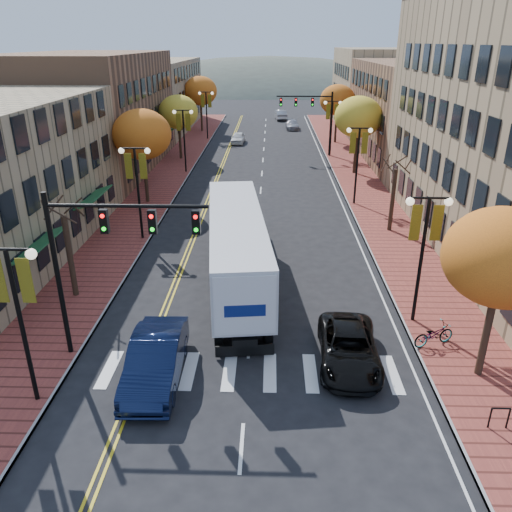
# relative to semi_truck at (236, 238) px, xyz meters

# --- Properties ---
(ground) EXTENTS (200.00, 200.00, 0.00)m
(ground) POSITION_rel_semi_truck_xyz_m (0.99, -10.48, -2.36)
(ground) COLOR black
(ground) RESTS_ON ground
(sidewalk_left) EXTENTS (4.00, 85.00, 0.15)m
(sidewalk_left) POSITION_rel_semi_truck_xyz_m (-8.01, 22.02, -2.29)
(sidewalk_left) COLOR brown
(sidewalk_left) RESTS_ON ground
(sidewalk_right) EXTENTS (4.00, 85.00, 0.15)m
(sidewalk_right) POSITION_rel_semi_truck_xyz_m (9.99, 22.02, -2.29)
(sidewalk_right) COLOR brown
(sidewalk_right) RESTS_ON ground
(building_left_mid) EXTENTS (12.00, 24.00, 11.00)m
(building_left_mid) POSITION_rel_semi_truck_xyz_m (-16.01, 25.52, 3.14)
(building_left_mid) COLOR brown
(building_left_mid) RESTS_ON ground
(building_left_far) EXTENTS (12.00, 26.00, 9.50)m
(building_left_far) POSITION_rel_semi_truck_xyz_m (-16.01, 50.52, 2.39)
(building_left_far) COLOR #9E8966
(building_left_far) RESTS_ON ground
(building_right_mid) EXTENTS (15.00, 24.00, 10.00)m
(building_right_mid) POSITION_rel_semi_truck_xyz_m (19.49, 31.52, 2.64)
(building_right_mid) COLOR brown
(building_right_mid) RESTS_ON ground
(building_right_far) EXTENTS (15.00, 20.00, 11.00)m
(building_right_far) POSITION_rel_semi_truck_xyz_m (19.49, 53.52, 3.14)
(building_right_far) COLOR #9E8966
(building_right_far) RESTS_ON ground
(tree_left_a) EXTENTS (0.28, 0.28, 4.20)m
(tree_left_a) POSITION_rel_semi_truck_xyz_m (-8.01, -2.48, -0.11)
(tree_left_a) COLOR #382619
(tree_left_a) RESTS_ON sidewalk_left
(tree_left_b) EXTENTS (4.48, 4.48, 7.21)m
(tree_left_b) POSITION_rel_semi_truck_xyz_m (-8.01, 13.52, 3.08)
(tree_left_b) COLOR #382619
(tree_left_b) RESTS_ON sidewalk_left
(tree_left_c) EXTENTS (4.16, 4.16, 6.69)m
(tree_left_c) POSITION_rel_semi_truck_xyz_m (-8.01, 29.52, 2.69)
(tree_left_c) COLOR #382619
(tree_left_c) RESTS_ON sidewalk_left
(tree_left_d) EXTENTS (4.61, 4.61, 7.42)m
(tree_left_d) POSITION_rel_semi_truck_xyz_m (-8.01, 47.52, 3.24)
(tree_left_d) COLOR #382619
(tree_left_d) RESTS_ON sidewalk_left
(tree_right_a) EXTENTS (4.16, 4.16, 6.69)m
(tree_right_a) POSITION_rel_semi_truck_xyz_m (9.99, -8.48, 2.69)
(tree_right_a) COLOR #382619
(tree_right_a) RESTS_ON sidewalk_right
(tree_right_b) EXTENTS (0.28, 0.28, 4.20)m
(tree_right_b) POSITION_rel_semi_truck_xyz_m (9.99, 7.52, -0.11)
(tree_right_b) COLOR #382619
(tree_right_b) RESTS_ON sidewalk_right
(tree_right_c) EXTENTS (4.48, 4.48, 7.21)m
(tree_right_c) POSITION_rel_semi_truck_xyz_m (9.99, 23.52, 3.08)
(tree_right_c) COLOR #382619
(tree_right_c) RESTS_ON sidewalk_right
(tree_right_d) EXTENTS (4.35, 4.35, 7.00)m
(tree_right_d) POSITION_rel_semi_truck_xyz_m (9.99, 39.52, 2.92)
(tree_right_d) COLOR #382619
(tree_right_d) RESTS_ON sidewalk_right
(lamp_left_a) EXTENTS (1.96, 0.36, 6.05)m
(lamp_left_a) POSITION_rel_semi_truck_xyz_m (-6.51, -10.48, 1.93)
(lamp_left_a) COLOR black
(lamp_left_a) RESTS_ON ground
(lamp_left_b) EXTENTS (1.96, 0.36, 6.05)m
(lamp_left_b) POSITION_rel_semi_truck_xyz_m (-6.51, 5.52, 1.93)
(lamp_left_b) COLOR black
(lamp_left_b) RESTS_ON ground
(lamp_left_c) EXTENTS (1.96, 0.36, 6.05)m
(lamp_left_c) POSITION_rel_semi_truck_xyz_m (-6.51, 23.52, 1.93)
(lamp_left_c) COLOR black
(lamp_left_c) RESTS_ON ground
(lamp_left_d) EXTENTS (1.96, 0.36, 6.05)m
(lamp_left_d) POSITION_rel_semi_truck_xyz_m (-6.51, 41.52, 1.93)
(lamp_left_d) COLOR black
(lamp_left_d) RESTS_ON ground
(lamp_right_a) EXTENTS (1.96, 0.36, 6.05)m
(lamp_right_a) POSITION_rel_semi_truck_xyz_m (8.49, -4.48, 1.93)
(lamp_right_a) COLOR black
(lamp_right_a) RESTS_ON ground
(lamp_right_b) EXTENTS (1.96, 0.36, 6.05)m
(lamp_right_b) POSITION_rel_semi_truck_xyz_m (8.49, 13.52, 1.93)
(lamp_right_b) COLOR black
(lamp_right_b) RESTS_ON ground
(lamp_right_c) EXTENTS (1.96, 0.36, 6.05)m
(lamp_right_c) POSITION_rel_semi_truck_xyz_m (8.49, 31.52, 1.93)
(lamp_right_c) COLOR black
(lamp_right_c) RESTS_ON ground
(traffic_mast_near) EXTENTS (6.10, 0.35, 7.00)m
(traffic_mast_near) POSITION_rel_semi_truck_xyz_m (-4.49, -7.48, 2.56)
(traffic_mast_near) COLOR black
(traffic_mast_near) RESTS_ON ground
(traffic_mast_far) EXTENTS (6.10, 0.34, 7.00)m
(traffic_mast_far) POSITION_rel_semi_truck_xyz_m (6.47, 31.52, 2.56)
(traffic_mast_far) COLOR black
(traffic_mast_far) RESTS_ON ground
(semi_truck) EXTENTS (4.39, 16.37, 4.05)m
(semi_truck) POSITION_rel_semi_truck_xyz_m (0.00, 0.00, 0.00)
(semi_truck) COLOR black
(semi_truck) RESTS_ON ground
(navy_sedan) EXTENTS (2.00, 5.38, 1.76)m
(navy_sedan) POSITION_rel_semi_truck_xyz_m (-2.47, -9.00, -1.49)
(navy_sedan) COLOR black
(navy_sedan) RESTS_ON ground
(black_suv) EXTENTS (2.60, 5.17, 1.40)m
(black_suv) POSITION_rel_semi_truck_xyz_m (5.05, -7.74, -1.66)
(black_suv) COLOR black
(black_suv) RESTS_ON ground
(car_far_white) EXTENTS (1.88, 4.07, 1.35)m
(car_far_white) POSITION_rel_semi_truck_xyz_m (-2.33, 39.10, -1.69)
(car_far_white) COLOR silver
(car_far_white) RESTS_ON ground
(car_far_silver) EXTENTS (1.96, 4.55, 1.31)m
(car_far_silver) POSITION_rel_semi_truck_xyz_m (4.95, 50.40, -1.71)
(car_far_silver) COLOR #94939A
(car_far_silver) RESTS_ON ground
(car_far_oncoming) EXTENTS (2.16, 4.92, 1.57)m
(car_far_oncoming) POSITION_rel_semi_truck_xyz_m (3.42, 59.79, -1.58)
(car_far_oncoming) COLOR #A1A2A9
(car_far_oncoming) RESTS_ON ground
(bicycle) EXTENTS (2.02, 1.33, 1.01)m
(bicycle) POSITION_rel_semi_truck_xyz_m (8.79, -6.55, -1.71)
(bicycle) COLOR gray
(bicycle) RESTS_ON sidewalk_right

